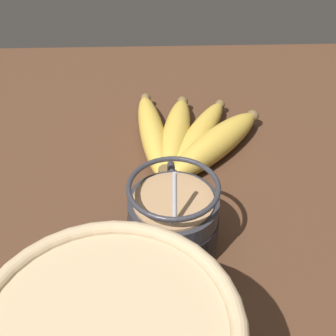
{
  "coord_description": "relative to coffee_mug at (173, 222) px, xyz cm",
  "views": [
    {
      "loc": [
        -46.58,
        -0.52,
        47.36
      ],
      "look_at": [
        0.26,
        -2.0,
        7.78
      ],
      "focal_mm": 50.0,
      "sensor_mm": 36.0,
      "label": 1
    }
  ],
  "objects": [
    {
      "name": "table",
      "position": [
        9.19,
        2.29,
        -5.8
      ],
      "size": [
        90.87,
        90.87,
        3.38
      ],
      "color": "#422819",
      "rests_on": "ground"
    },
    {
      "name": "coffee_mug",
      "position": [
        0.0,
        0.0,
        0.0
      ],
      "size": [
        14.97,
        10.55,
        13.46
      ],
      "color": "#28282D",
      "rests_on": "table"
    },
    {
      "name": "banana_bunch",
      "position": [
        19.11,
        -2.94,
        -2.08
      ],
      "size": [
        23.51,
        20.58,
        4.51
      ],
      "color": "brown",
      "rests_on": "table"
    }
  ]
}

